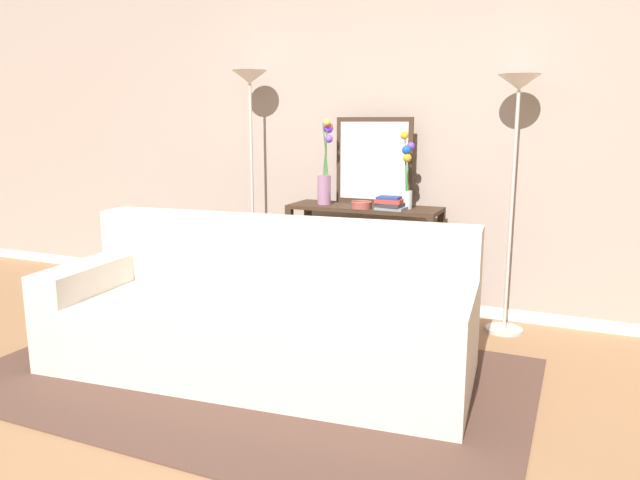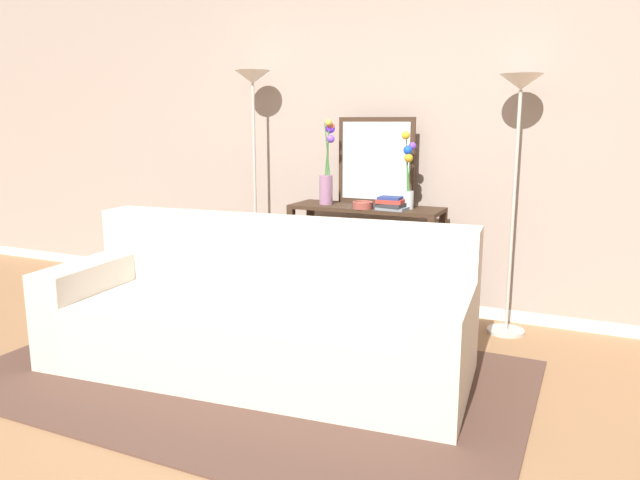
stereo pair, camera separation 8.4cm
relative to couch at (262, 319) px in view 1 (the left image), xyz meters
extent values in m
cube|color=#936B47|center=(0.22, -0.80, -0.32)|extent=(16.00, 16.00, 0.02)
cube|color=white|center=(0.22, 1.58, -0.26)|extent=(12.00, 0.15, 0.09)
cube|color=gray|center=(0.22, 1.58, 1.24)|extent=(12.00, 0.14, 2.92)
cube|color=#51382D|center=(0.01, -0.17, -0.30)|extent=(3.15, 1.91, 0.01)
cube|color=beige|center=(0.01, -0.07, -0.10)|extent=(2.57, 1.20, 0.42)
cube|color=beige|center=(-0.03, 0.29, 0.34)|extent=(2.50, 0.49, 0.46)
cube|color=beige|center=(-1.11, -0.17, -0.01)|extent=(0.33, 0.99, 0.60)
cube|color=beige|center=(1.13, 0.04, -0.01)|extent=(0.33, 0.99, 0.60)
cube|color=#382619|center=(0.22, 1.20, 0.53)|extent=(1.14, 0.39, 0.03)
cube|color=#382619|center=(0.22, 1.20, -0.16)|extent=(1.05, 0.33, 0.01)
cube|color=#382619|center=(-0.33, 1.03, 0.10)|extent=(0.05, 0.05, 0.82)
cube|color=#382619|center=(0.76, 1.03, 0.10)|extent=(0.05, 0.05, 0.82)
cube|color=#382619|center=(-0.33, 1.37, 0.10)|extent=(0.05, 0.05, 0.82)
cube|color=#382619|center=(0.76, 1.37, 0.10)|extent=(0.05, 0.05, 0.82)
cylinder|color=#B7B2A8|center=(-0.78, 1.26, -0.30)|extent=(0.26, 0.26, 0.02)
cylinder|color=#B7B2A8|center=(-0.78, 1.26, 0.59)|extent=(0.02, 0.02, 1.75)
cone|color=silver|center=(-0.78, 1.26, 1.51)|extent=(0.28, 0.28, 0.10)
cylinder|color=#B7B2A8|center=(1.27, 1.26, -0.30)|extent=(0.26, 0.26, 0.02)
cylinder|color=#B7B2A8|center=(1.27, 1.26, 0.54)|extent=(0.02, 0.02, 1.66)
cone|color=silver|center=(1.27, 1.26, 1.42)|extent=(0.28, 0.28, 0.10)
cube|color=#382619|center=(0.23, 1.37, 0.87)|extent=(0.61, 0.02, 0.66)
cube|color=silver|center=(0.23, 1.36, 0.87)|extent=(0.54, 0.01, 0.59)
cylinder|color=gray|center=(-0.10, 1.17, 0.65)|extent=(0.10, 0.10, 0.22)
cylinder|color=#3D7538|center=(-0.09, 1.16, 0.96)|extent=(0.03, 0.05, 0.39)
sphere|color=gold|center=(-0.07, 1.15, 1.16)|extent=(0.05, 0.05, 0.05)
cylinder|color=#3D7538|center=(-0.09, 1.18, 0.95)|extent=(0.04, 0.04, 0.36)
sphere|color=#CE5645|center=(-0.07, 1.20, 1.13)|extent=(0.07, 0.07, 0.07)
cylinder|color=#3D7538|center=(-0.09, 1.18, 0.94)|extent=(0.02, 0.02, 0.35)
sphere|color=#642BDE|center=(-0.08, 1.20, 1.11)|extent=(0.07, 0.07, 0.07)
cylinder|color=#3D7538|center=(-0.08, 1.18, 0.90)|extent=(0.02, 0.03, 0.27)
sphere|color=#7445D8|center=(-0.07, 1.19, 1.04)|extent=(0.06, 0.06, 0.06)
cylinder|color=#3D7538|center=(-0.09, 1.19, 0.95)|extent=(0.04, 0.02, 0.36)
sphere|color=#6832D9|center=(-0.09, 1.21, 1.13)|extent=(0.05, 0.05, 0.05)
cylinder|color=silver|center=(0.54, 1.20, 0.61)|extent=(0.09, 0.09, 0.13)
cylinder|color=#3D7538|center=(0.53, 1.19, 0.87)|extent=(0.03, 0.02, 0.40)
sphere|color=gold|center=(0.52, 1.17, 1.07)|extent=(0.06, 0.06, 0.06)
cylinder|color=#3D7538|center=(0.54, 1.21, 0.83)|extent=(0.03, 0.02, 0.32)
sphere|color=#6A3BCF|center=(0.56, 1.23, 0.99)|extent=(0.06, 0.06, 0.06)
cylinder|color=#3D7538|center=(0.54, 1.18, 0.82)|extent=(0.04, 0.01, 0.29)
sphere|color=blue|center=(0.54, 1.16, 0.97)|extent=(0.06, 0.06, 0.06)
cylinder|color=#3D7538|center=(0.54, 1.18, 0.79)|extent=(0.02, 0.01, 0.24)
sphere|color=gold|center=(0.55, 1.17, 0.91)|extent=(0.06, 0.06, 0.06)
cylinder|color=brown|center=(0.24, 1.08, 0.56)|extent=(0.15, 0.15, 0.04)
torus|color=brown|center=(0.24, 1.08, 0.59)|extent=(0.15, 0.15, 0.01)
cube|color=slate|center=(0.46, 1.10, 0.55)|extent=(0.22, 0.17, 0.02)
cube|color=#2D2D33|center=(0.44, 1.10, 0.58)|extent=(0.21, 0.17, 0.03)
cube|color=#BC3328|center=(0.44, 1.10, 0.60)|extent=(0.19, 0.15, 0.03)
cube|color=navy|center=(0.44, 1.09, 0.63)|extent=(0.16, 0.13, 0.02)
cube|color=gold|center=(-0.23, 1.20, -0.25)|extent=(0.03, 0.14, 0.11)
cube|color=slate|center=(-0.19, 1.20, -0.26)|extent=(0.05, 0.17, 0.10)
cube|color=#1E7075|center=(-0.14, 1.20, -0.24)|extent=(0.05, 0.18, 0.13)
cube|color=navy|center=(-0.09, 1.20, -0.25)|extent=(0.05, 0.13, 0.11)
cube|color=silver|center=(-0.03, 1.20, -0.25)|extent=(0.06, 0.13, 0.11)
cube|color=tan|center=(0.01, 1.20, -0.24)|extent=(0.03, 0.16, 0.13)
cube|color=#6B3360|center=(0.06, 1.20, -0.24)|extent=(0.05, 0.15, 0.13)
cube|color=#BC3328|center=(0.11, 1.20, -0.25)|extent=(0.05, 0.14, 0.12)
cube|color=#2D2D33|center=(0.16, 1.20, -0.26)|extent=(0.04, 0.16, 0.10)
camera|label=1|loc=(1.71, -3.01, 1.16)|focal=33.69mm
camera|label=2|loc=(1.79, -2.98, 1.16)|focal=33.69mm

